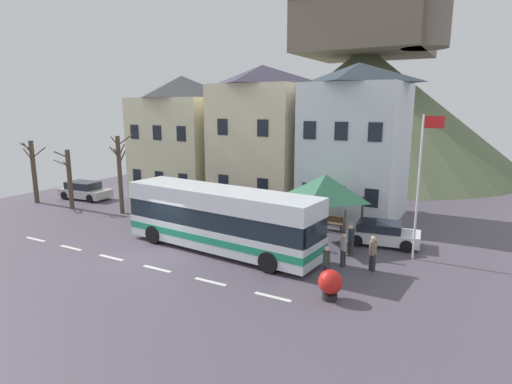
# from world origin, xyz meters

# --- Properties ---
(ground_plane) EXTENTS (40.00, 60.00, 0.07)m
(ground_plane) POSITION_xyz_m (0.00, -0.00, -0.03)
(ground_plane) COLOR #514956
(townhouse_00) EXTENTS (6.91, 6.24, 9.73)m
(townhouse_00) POSITION_xyz_m (-7.55, 12.09, 4.86)
(townhouse_00) COLOR beige
(townhouse_00) RESTS_ON ground_plane
(townhouse_01) EXTENTS (6.24, 5.64, 10.21)m
(townhouse_01) POSITION_xyz_m (-0.09, 11.79, 5.11)
(townhouse_01) COLOR beige
(townhouse_01) RESTS_ON ground_plane
(townhouse_02) EXTENTS (5.95, 6.51, 10.09)m
(townhouse_02) POSITION_xyz_m (6.71, 12.22, 5.05)
(townhouse_02) COLOR silver
(townhouse_02) RESTS_ON ground_plane
(hilltop_castle) EXTENTS (35.64, 35.64, 21.23)m
(hilltop_castle) POSITION_xyz_m (1.08, 34.79, 7.62)
(hilltop_castle) COLOR #5C6948
(hilltop_castle) RESTS_ON ground_plane
(transit_bus) EXTENTS (11.15, 3.43, 3.25)m
(transit_bus) POSITION_xyz_m (2.64, 2.14, 1.64)
(transit_bus) COLOR silver
(transit_bus) RESTS_ON ground_plane
(bus_shelter) EXTENTS (3.60, 3.60, 3.76)m
(bus_shelter) POSITION_xyz_m (6.85, 6.15, 3.06)
(bus_shelter) COLOR #473D33
(bus_shelter) RESTS_ON ground_plane
(parked_car_00) EXTENTS (4.01, 2.24, 1.30)m
(parked_car_00) POSITION_xyz_m (-4.72, 6.79, 0.63)
(parked_car_00) COLOR navy
(parked_car_00) RESTS_ON ground_plane
(parked_car_01) EXTENTS (4.30, 2.20, 1.39)m
(parked_car_01) POSITION_xyz_m (-13.81, 7.09, 0.68)
(parked_car_01) COLOR silver
(parked_car_01) RESTS_ON ground_plane
(parked_car_02) EXTENTS (4.00, 2.31, 1.23)m
(parked_car_02) POSITION_xyz_m (9.78, 7.18, 0.61)
(parked_car_02) COLOR white
(parked_car_02) RESTS_ON ground_plane
(pedestrian_00) EXTENTS (0.34, 0.34, 1.65)m
(pedestrian_00) POSITION_xyz_m (10.26, 3.14, 0.92)
(pedestrian_00) COLOR #2D2D38
(pedestrian_00) RESTS_ON ground_plane
(pedestrian_01) EXTENTS (0.31, 0.40, 1.57)m
(pedestrian_01) POSITION_xyz_m (8.92, 3.06, 0.81)
(pedestrian_01) COLOR #2D2D38
(pedestrian_01) RESTS_ON ground_plane
(pedestrian_02) EXTENTS (0.30, 0.30, 1.63)m
(pedestrian_02) POSITION_xyz_m (8.86, 4.50, 0.92)
(pedestrian_02) COLOR #38332D
(pedestrian_02) RESTS_ON ground_plane
(pedestrian_03) EXTENTS (0.32, 0.29, 1.58)m
(pedestrian_03) POSITION_xyz_m (8.82, 1.00, 0.87)
(pedestrian_03) COLOR #2D2D38
(pedestrian_03) RESTS_ON ground_plane
(public_bench) EXTENTS (1.52, 0.48, 0.87)m
(public_bench) POSITION_xyz_m (6.51, 8.34, 0.47)
(public_bench) COLOR brown
(public_bench) RESTS_ON ground_plane
(flagpole) EXTENTS (0.95, 0.10, 7.02)m
(flagpole) POSITION_xyz_m (11.73, 5.63, 4.07)
(flagpole) COLOR silver
(flagpole) RESTS_ON ground_plane
(harbour_buoy) EXTENTS (0.96, 0.96, 1.21)m
(harbour_buoy) POSITION_xyz_m (9.55, -0.56, 0.68)
(harbour_buoy) COLOR black
(harbour_buoy) RESTS_ON ground_plane
(bare_tree_00) EXTENTS (1.26, 0.96, 4.32)m
(bare_tree_00) POSITION_xyz_m (-11.94, 4.39, 2.22)
(bare_tree_00) COLOR brown
(bare_tree_00) RESTS_ON ground_plane
(bare_tree_01) EXTENTS (0.99, 2.10, 5.48)m
(bare_tree_01) POSITION_xyz_m (-7.66, 5.18, 2.86)
(bare_tree_01) COLOR brown
(bare_tree_01) RESTS_ON ground_plane
(bare_tree_02) EXTENTS (2.24, 1.44, 4.81)m
(bare_tree_02) POSITION_xyz_m (-15.95, 4.32, 2.52)
(bare_tree_02) COLOR brown
(bare_tree_02) RESTS_ON ground_plane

